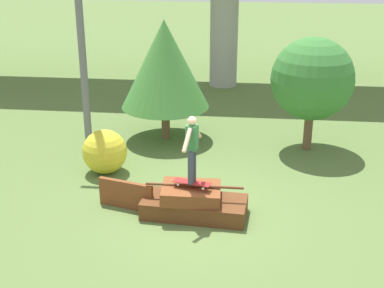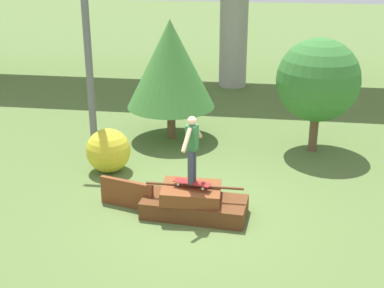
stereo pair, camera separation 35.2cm
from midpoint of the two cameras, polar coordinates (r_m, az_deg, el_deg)
name	(u,v)px [view 2 (the right image)]	position (r m, az deg, el deg)	size (l,w,h in m)	color
ground_plane	(194,215)	(11.76, 1.13, -7.57)	(80.00, 80.00, 0.00)	#567038
scrap_pile	(193,203)	(11.62, 1.03, -6.30)	(2.31, 1.14, 0.73)	#5B3319
scrap_plank_loose	(127,194)	(12.01, -6.13, -5.30)	(1.28, 0.45, 0.64)	brown
skateboard	(192,183)	(11.33, 0.89, -4.16)	(0.83, 0.40, 0.09)	maroon
skater	(192,146)	(10.99, 0.92, -0.18)	(0.33, 1.00, 1.47)	#383D4C
utility_pole	(85,3)	(14.54, -10.69, 14.61)	(1.30, 0.20, 7.88)	slate
tree_behind_left	(170,64)	(15.43, -1.65, 8.52)	(2.56, 2.56, 3.53)	brown
tree_behind_right	(318,80)	(14.93, 13.97, 6.61)	(2.27, 2.27, 3.18)	brown
bush_yellow_flowering	(108,151)	(13.76, -8.19, -0.70)	(1.14, 1.14, 1.14)	gold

